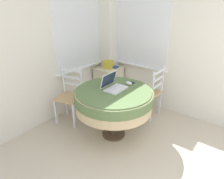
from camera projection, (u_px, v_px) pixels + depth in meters
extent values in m
cube|color=white|center=(2.00, 56.00, 2.68)|extent=(4.42, 0.06, 2.55)
cube|color=white|center=(78.00, 29.00, 3.56)|extent=(1.10, 0.01, 1.42)
cube|color=white|center=(82.00, 68.00, 3.84)|extent=(1.18, 0.07, 0.02)
cube|color=white|center=(142.00, 28.00, 3.69)|extent=(0.01, 1.10, 1.42)
cube|color=white|center=(139.00, 66.00, 3.97)|extent=(0.07, 1.18, 0.02)
cube|color=white|center=(109.00, 37.00, 4.07)|extent=(0.28, 0.28, 2.55)
cylinder|color=#4C3D2D|center=(114.00, 134.00, 3.19)|extent=(0.36, 0.36, 0.03)
cylinder|color=#4C3D2D|center=(114.00, 113.00, 3.03)|extent=(0.11, 0.11, 0.73)
cylinder|color=#CCB284|center=(114.00, 100.00, 2.94)|extent=(1.13, 1.13, 0.28)
cylinder|color=#567042|center=(114.00, 96.00, 2.91)|extent=(1.15, 1.15, 0.14)
cylinder|color=#567042|center=(114.00, 91.00, 2.88)|extent=(1.10, 1.10, 0.02)
cube|color=silver|center=(116.00, 89.00, 2.89)|extent=(0.34, 0.23, 0.02)
cube|color=silver|center=(115.00, 88.00, 2.90)|extent=(0.30, 0.14, 0.00)
cube|color=silver|center=(109.00, 80.00, 2.92)|extent=(0.34, 0.07, 0.21)
cube|color=#192338|center=(109.00, 80.00, 2.92)|extent=(0.31, 0.06, 0.19)
ellipsoid|color=white|center=(129.00, 83.00, 3.04)|extent=(0.07, 0.11, 0.05)
cube|color=#2D2D33|center=(131.00, 82.00, 3.13)|extent=(0.07, 0.12, 0.01)
cube|color=black|center=(131.00, 82.00, 3.13)|extent=(0.05, 0.08, 0.00)
cube|color=tan|center=(69.00, 97.00, 3.37)|extent=(0.48, 0.50, 0.02)
cube|color=silver|center=(56.00, 112.00, 3.39)|extent=(0.04, 0.04, 0.45)
cube|color=silver|center=(74.00, 116.00, 3.27)|extent=(0.04, 0.04, 0.45)
cube|color=silver|center=(66.00, 104.00, 3.67)|extent=(0.04, 0.04, 0.45)
cube|color=silver|center=(84.00, 107.00, 3.55)|extent=(0.04, 0.04, 0.45)
cube|color=silver|center=(64.00, 79.00, 3.47)|extent=(0.04, 0.04, 0.47)
cube|color=silver|center=(82.00, 82.00, 3.36)|extent=(0.04, 0.04, 0.47)
cube|color=silver|center=(72.00, 71.00, 3.34)|extent=(0.13, 0.35, 0.04)
cube|color=silver|center=(72.00, 78.00, 3.39)|extent=(0.13, 0.35, 0.04)
cube|color=silver|center=(73.00, 84.00, 3.44)|extent=(0.13, 0.35, 0.04)
cube|color=tan|center=(148.00, 93.00, 3.55)|extent=(0.41, 0.39, 0.02)
cube|color=silver|center=(144.00, 98.00, 3.87)|extent=(0.03, 0.03, 0.45)
cube|color=silver|center=(134.00, 105.00, 3.61)|extent=(0.03, 0.03, 0.45)
cube|color=silver|center=(160.00, 103.00, 3.68)|extent=(0.03, 0.03, 0.45)
cube|color=silver|center=(150.00, 111.00, 3.43)|extent=(0.03, 0.03, 0.45)
cube|color=silver|center=(162.00, 79.00, 3.48)|extent=(0.03, 0.03, 0.47)
cube|color=silver|center=(153.00, 85.00, 3.23)|extent=(0.03, 0.03, 0.47)
cube|color=silver|center=(159.00, 72.00, 3.28)|extent=(0.36, 0.03, 0.04)
cube|color=silver|center=(158.00, 79.00, 3.33)|extent=(0.36, 0.03, 0.04)
cube|color=silver|center=(157.00, 86.00, 3.38)|extent=(0.36, 0.03, 0.04)
cube|color=beige|center=(109.00, 83.00, 4.29)|extent=(0.50, 0.43, 0.67)
cube|color=beige|center=(109.00, 68.00, 4.14)|extent=(0.52, 0.46, 0.02)
cube|color=beige|center=(117.00, 75.00, 4.07)|extent=(0.44, 0.01, 0.19)
sphere|color=olive|center=(117.00, 76.00, 4.07)|extent=(0.02, 0.02, 0.02)
cube|color=beige|center=(117.00, 85.00, 4.16)|extent=(0.44, 0.01, 0.19)
sphere|color=olive|center=(117.00, 86.00, 4.16)|extent=(0.02, 0.02, 0.02)
cube|color=beige|center=(117.00, 95.00, 4.25)|extent=(0.44, 0.01, 0.19)
sphere|color=olive|center=(117.00, 95.00, 4.25)|extent=(0.02, 0.02, 0.02)
cube|color=gold|center=(108.00, 64.00, 4.07)|extent=(0.17, 0.16, 0.16)
cube|color=#33478C|center=(112.00, 66.00, 4.16)|extent=(0.13, 0.25, 0.02)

